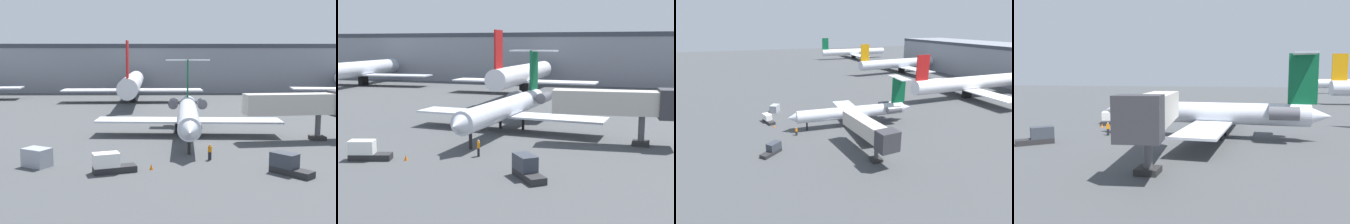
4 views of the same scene
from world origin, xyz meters
The scene contains 10 objects.
ground_plane centered at (0.00, 0.00, -0.05)m, with size 400.00×400.00×0.10m, color #424447.
regional_jet centered at (-0.49, 6.03, 3.14)m, with size 25.04×28.16×10.12m.
jet_bridge centered at (14.15, 2.59, 4.58)m, with size 14.01×4.47×6.29m.
ground_crew_marshaller centered at (0.98, -7.51, 0.86)m, with size 0.39×0.47×1.69m.
baggage_tug_lead centered at (-8.81, -12.26, 0.84)m, with size 4.24×2.60×1.90m.
baggage_tug_trailing centered at (7.54, -12.79, 0.84)m, with size 3.69×3.93×1.90m.
cargo_container_uld centered at (-16.22, -9.94, 0.91)m, with size 3.12×2.80×1.82m.
traffic_cone_near centered at (-5.00, -11.26, 0.28)m, with size 0.36×0.36×0.55m.
terminal_building centered at (0.00, 81.09, 6.97)m, with size 167.14×24.16×13.90m.
parked_airliner_centre centered at (-10.90, 46.47, 4.34)m, with size 32.03×38.07×13.48m.
Camera 1 is at (-3.87, -50.33, 10.85)m, focal length 45.14 mm.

